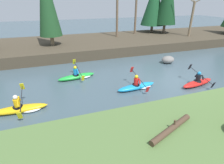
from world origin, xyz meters
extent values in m
plane|color=#425660|center=(0.00, 0.00, 0.00)|extent=(90.00, 90.00, 0.00)
cube|color=#473D2D|center=(0.00, 10.95, 0.50)|extent=(44.00, 9.01, 1.01)
cylinder|color=#7A664C|center=(-7.74, 9.86, 1.48)|extent=(0.36, 0.36, 0.95)
cylinder|color=brown|center=(6.06, 13.54, 1.50)|extent=(0.36, 0.36, 0.98)
cone|color=#194C28|center=(6.06, 13.54, 4.87)|extent=(3.31, 3.31, 5.77)
cylinder|color=brown|center=(7.22, 12.24, 1.61)|extent=(0.36, 0.36, 1.20)
cylinder|color=brown|center=(0.16, 12.05, 3.80)|extent=(0.28, 0.28, 5.59)
cylinder|color=brown|center=(3.20, 13.15, 3.72)|extent=(0.28, 0.28, 5.42)
cylinder|color=#7A664C|center=(8.96, 9.24, 3.05)|extent=(0.28, 0.28, 4.08)
ellipsoid|color=red|center=(1.20, -0.96, 0.17)|extent=(2.76, 1.05, 0.34)
cone|color=red|center=(2.43, -0.75, 0.19)|extent=(0.38, 0.26, 0.20)
cylinder|color=black|center=(1.15, -0.97, 0.31)|extent=(0.55, 0.55, 0.08)
cylinder|color=black|center=(1.15, -0.97, 0.56)|extent=(0.35, 0.35, 0.42)
sphere|color=#1E89D1|center=(1.15, -0.97, 0.89)|extent=(0.27, 0.27, 0.23)
cylinder|color=black|center=(1.21, -0.72, 0.65)|extent=(0.13, 0.24, 0.35)
cylinder|color=black|center=(1.29, -1.19, 0.65)|extent=(0.13, 0.24, 0.35)
cylinder|color=black|center=(1.38, -0.93, 0.69)|extent=(0.36, 1.89, 0.65)
cube|color=black|center=(1.22, 0.01, 1.00)|extent=(0.22, 0.19, 0.41)
cube|color=black|center=(1.54, -1.87, 0.38)|extent=(0.22, 0.19, 0.41)
ellipsoid|color=#1993D6|center=(-2.98, -0.11, 0.17)|extent=(2.75, 0.90, 0.34)
cone|color=#1993D6|center=(-1.74, 0.02, 0.19)|extent=(0.37, 0.24, 0.20)
cylinder|color=black|center=(-3.03, -0.12, 0.31)|extent=(0.53, 0.53, 0.08)
cylinder|color=red|center=(-3.03, -0.12, 0.56)|extent=(0.33, 0.33, 0.42)
sphere|color=yellow|center=(-3.03, -0.12, 0.89)|extent=(0.25, 0.25, 0.23)
cylinder|color=red|center=(-2.96, 0.13, 0.65)|extent=(0.11, 0.23, 0.35)
cylinder|color=red|center=(-2.90, -0.35, 0.65)|extent=(0.11, 0.23, 0.35)
cylinder|color=black|center=(-2.80, -0.09, 0.69)|extent=(0.25, 1.91, 0.65)
cube|color=red|center=(-2.90, 0.85, 1.00)|extent=(0.22, 0.18, 0.41)
cube|color=red|center=(-2.69, -1.04, 0.38)|extent=(0.22, 0.18, 0.41)
ellipsoid|color=white|center=(-2.43, -0.05, 0.09)|extent=(1.17, 0.82, 0.18)
ellipsoid|color=green|center=(-6.42, 2.79, 0.17)|extent=(2.76, 1.00, 0.34)
cone|color=green|center=(-5.19, 2.98, 0.19)|extent=(0.38, 0.25, 0.20)
cylinder|color=black|center=(-6.47, 2.78, 0.31)|extent=(0.55, 0.55, 0.08)
cylinder|color=#1984CC|center=(-6.47, 2.78, 0.56)|extent=(0.34, 0.34, 0.42)
sphere|color=yellow|center=(-6.47, 2.78, 0.89)|extent=(0.26, 0.26, 0.23)
cylinder|color=#1984CC|center=(-6.41, 3.03, 0.65)|extent=(0.12, 0.24, 0.35)
cylinder|color=#1984CC|center=(-6.34, 2.56, 0.65)|extent=(0.12, 0.24, 0.35)
cylinder|color=black|center=(-6.24, 2.82, 0.69)|extent=(0.33, 1.90, 0.65)
cube|color=yellow|center=(-6.39, 3.76, 1.00)|extent=(0.22, 0.19, 0.41)
cube|color=yellow|center=(-6.10, 1.88, 0.38)|extent=(0.22, 0.19, 0.41)
ellipsoid|color=white|center=(-5.88, 2.87, 0.09)|extent=(1.19, 0.86, 0.18)
ellipsoid|color=yellow|center=(-9.85, -0.47, 0.17)|extent=(2.71, 0.64, 0.34)
cone|color=yellow|center=(-8.61, -0.49, 0.19)|extent=(0.35, 0.21, 0.20)
cylinder|color=black|center=(-9.90, -0.47, 0.31)|extent=(0.49, 0.49, 0.08)
cylinder|color=yellow|center=(-9.90, -0.47, 0.56)|extent=(0.30, 0.30, 0.42)
sphere|color=white|center=(-9.90, -0.47, 0.89)|extent=(0.23, 0.23, 0.23)
cylinder|color=yellow|center=(-9.80, -0.23, 0.65)|extent=(0.09, 0.23, 0.35)
cylinder|color=yellow|center=(-9.81, -0.71, 0.65)|extent=(0.09, 0.23, 0.35)
cylinder|color=black|center=(-9.67, -0.47, 0.69)|extent=(0.06, 1.91, 0.65)
cube|color=yellow|center=(-9.66, 0.48, 1.00)|extent=(0.20, 0.16, 0.41)
cube|color=yellow|center=(-9.69, -1.42, 0.38)|extent=(0.20, 0.16, 0.41)
ellipsoid|color=white|center=(-9.30, -0.48, 0.09)|extent=(1.11, 0.72, 0.18)
ellipsoid|color=gray|center=(2.00, 3.58, 0.33)|extent=(1.18, 0.92, 0.67)
cylinder|color=#4C3828|center=(-3.79, -4.80, 0.68)|extent=(2.39, 1.12, 0.24)
cylinder|color=#4C3828|center=(-3.60, -4.72, 0.90)|extent=(0.08, 0.08, 0.20)
camera|label=1|loc=(-7.76, -9.18, 5.33)|focal=28.00mm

